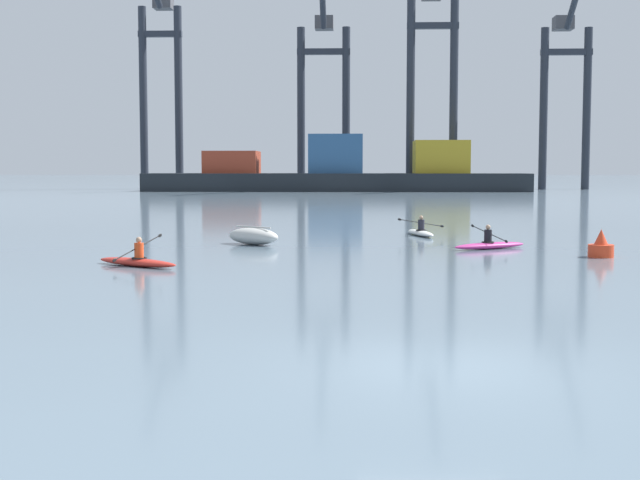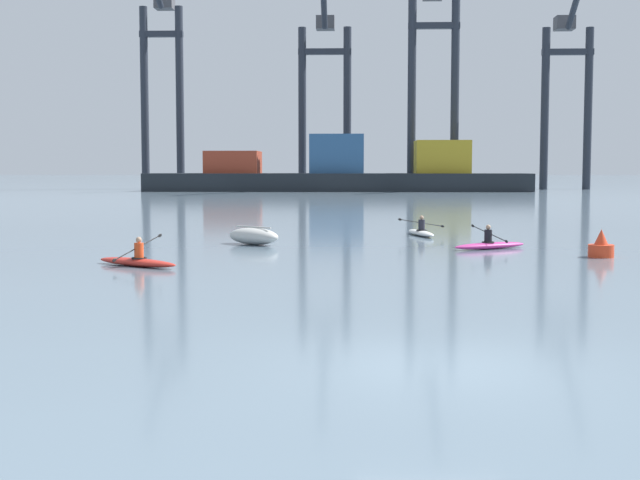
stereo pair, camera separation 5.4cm
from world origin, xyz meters
name	(u,v)px [view 2 (the right image)]	position (x,y,z in m)	size (l,w,h in m)	color
ground_plane	(434,366)	(0.00, 0.00, 0.00)	(800.00, 800.00, 0.00)	slate
container_barge	(341,174)	(-3.59, 107.99, 2.41)	(52.68, 9.49, 7.80)	#1E2328
gantry_crane_west	(161,68)	(-31.02, 119.02, 18.20)	(6.61, 18.11, 34.88)	#232833
gantry_crane_west_mid	(325,78)	(-6.31, 120.05, 16.77)	(8.06, 16.47, 34.51)	#232833
gantry_crane_east_mid	(434,61)	(9.58, 113.45, 18.43)	(7.38, 19.19, 35.62)	#232833
gantry_crane_east	(568,76)	(29.75, 118.38, 16.73)	(7.57, 18.96, 34.46)	#232833
capsized_dinghy	(254,236)	(-5.54, 22.12, 0.35)	(2.73, 2.45, 0.76)	beige
channel_buoy	(601,247)	(7.41, 17.51, 0.36)	(0.90, 0.90, 1.00)	red
kayak_red	(137,261)	(-8.34, 13.96, 0.17)	(3.20, 2.32, 1.01)	red
kayak_magenta	(490,245)	(3.95, 20.56, 0.17)	(3.22, 2.27, 0.95)	#C13384
kayak_white	(421,232)	(1.73, 27.18, 0.17)	(2.21, 3.45, 0.95)	silver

